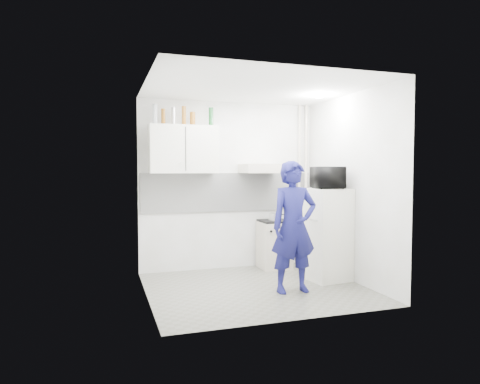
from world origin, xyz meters
name	(u,v)px	position (x,y,z in m)	size (l,w,h in m)	color
floor	(256,288)	(0.00, 0.00, 0.00)	(2.80, 2.80, 0.00)	slate
ceiling	(257,88)	(0.00, 0.00, 2.60)	(2.80, 2.80, 0.00)	white
wall_back	(229,186)	(0.00, 1.25, 1.30)	(2.80, 2.80, 0.00)	white
wall_left	(146,191)	(-1.40, 0.00, 1.30)	(2.60, 2.60, 0.00)	white
wall_right	(351,188)	(1.40, 0.00, 1.30)	(2.60, 2.60, 0.00)	white
person	(294,227)	(0.40, -0.29, 0.83)	(0.61, 0.40, 1.66)	#161656
stove	(274,245)	(0.67, 1.00, 0.37)	(0.46, 0.46, 0.73)	beige
fridge	(327,234)	(1.10, 0.11, 0.64)	(0.53, 0.53, 1.29)	white
stove_top	(274,221)	(0.67, 1.00, 0.74)	(0.44, 0.44, 0.03)	black
saucepan	(275,217)	(0.67, 1.00, 0.81)	(0.20, 0.20, 0.11)	silver
microwave	(328,178)	(1.10, 0.11, 1.44)	(0.37, 0.55, 0.31)	black
bottle_a	(155,114)	(-1.16, 1.07, 2.35)	(0.07, 0.07, 0.29)	#B2B7BC
bottle_b	(163,117)	(-1.04, 1.07, 2.32)	(0.06, 0.06, 0.23)	brown
bottle_c	(173,116)	(-0.89, 1.07, 2.33)	(0.06, 0.06, 0.26)	silver
bottle_d	(184,116)	(-0.74, 1.07, 2.34)	(0.06, 0.06, 0.28)	brown
canister_a	(193,119)	(-0.61, 1.07, 2.30)	(0.08, 0.08, 0.20)	brown
bottle_e	(211,117)	(-0.33, 1.07, 2.34)	(0.07, 0.07, 0.28)	#144C1E
upper_cabinet	(183,149)	(-0.75, 1.07, 1.85)	(1.00, 0.35, 0.70)	white
range_hood	(261,168)	(0.45, 1.00, 1.57)	(0.60, 0.50, 0.14)	beige
backsplash	(229,192)	(0.00, 1.24, 1.20)	(2.74, 0.03, 0.60)	white
pipe_a	(306,185)	(1.30, 1.17, 1.30)	(0.05, 0.05, 2.60)	beige
pipe_b	(299,185)	(1.18, 1.17, 1.30)	(0.04, 0.04, 2.60)	beige
ceiling_spot_fixture	(319,97)	(1.00, 0.20, 2.57)	(0.10, 0.10, 0.02)	white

